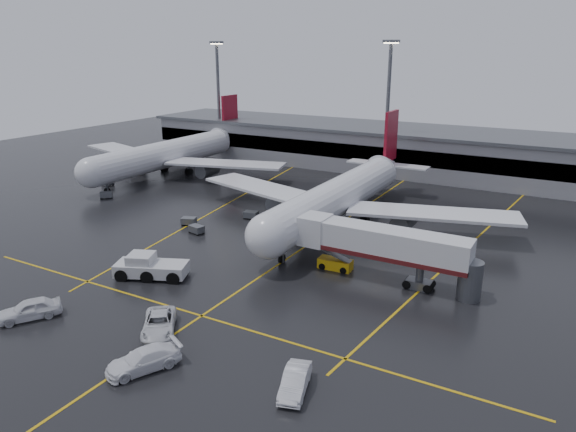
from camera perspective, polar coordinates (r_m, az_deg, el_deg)
The scene contains 22 objects.
ground at distance 67.98m, azimuth 2.30°, elevation -3.02°, with size 220.00×220.00×0.00m, color black.
apron_line_centre at distance 67.97m, azimuth 2.30°, elevation -3.01°, with size 0.25×90.00×0.02m, color gold.
apron_line_stop at distance 51.10m, azimuth -9.29°, elevation -10.57°, with size 60.00×0.25×0.02m, color gold.
apron_line_left at distance 86.09m, azimuth -6.51°, elevation 1.36°, with size 0.25×70.00×0.02m, color gold.
apron_line_right at distance 71.66m, azimuth 19.01°, elevation -2.90°, with size 0.25×70.00×0.02m, color gold.
terminal at distance 110.28m, azimuth 13.92°, elevation 6.86°, with size 122.00×19.00×8.60m.
light_mast_left at distance 123.65m, azimuth -7.51°, elevation 13.09°, with size 3.00×1.20×25.45m.
light_mast_mid at distance 104.76m, azimuth 10.73°, elevation 12.14°, with size 3.00×1.20×25.45m.
main_airliner at distance 75.03m, azimuth 5.74°, elevation 2.28°, with size 48.80×45.60×14.10m.
second_airliner at distance 107.52m, azimuth -12.51°, elevation 6.63°, with size 48.80×45.60×14.10m.
jet_bridge at distance 57.08m, azimuth 10.21°, elevation -3.20°, with size 19.90×3.40×6.05m.
pushback_tractor at distance 59.92m, azimuth -14.68°, elevation -5.41°, with size 8.33×5.87×2.76m.
belt_loader at distance 60.50m, azimuth 5.11°, elevation -5.16°, with size 3.91×1.97×2.43m.
service_van_a at distance 48.83m, azimuth -13.72°, elevation -11.20°, with size 2.72×5.91×1.64m, color silver.
service_van_b at distance 44.05m, azimuth -15.31°, elevation -14.71°, with size 2.38×5.87×1.70m, color white.
service_van_c at distance 40.36m, azimuth 0.77°, elevation -17.38°, with size 1.70×4.86×1.60m, color silver.
service_van_d at distance 55.09m, azimuth -26.09°, elevation -9.01°, with size 2.22×5.52×1.88m, color silver.
baggage_cart_a at distance 72.61m, azimuth -9.84°, elevation -1.38°, with size 2.23×1.69×1.12m.
baggage_cart_b at distance 76.20m, azimuth -10.63°, elevation -0.51°, with size 2.34×1.94×1.12m.
baggage_cart_c at distance 77.86m, azimuth -4.02°, elevation 0.15°, with size 2.19×1.62×1.12m.
baggage_cart_d at distance 102.19m, azimuth -18.87°, elevation 3.47°, with size 2.11×1.48×1.12m.
baggage_cart_e at distance 93.43m, azimuth -19.00°, elevation 2.19°, with size 2.34×2.33×1.12m.
Camera 1 is at (28.93, -56.65, 23.96)m, focal length 33.00 mm.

